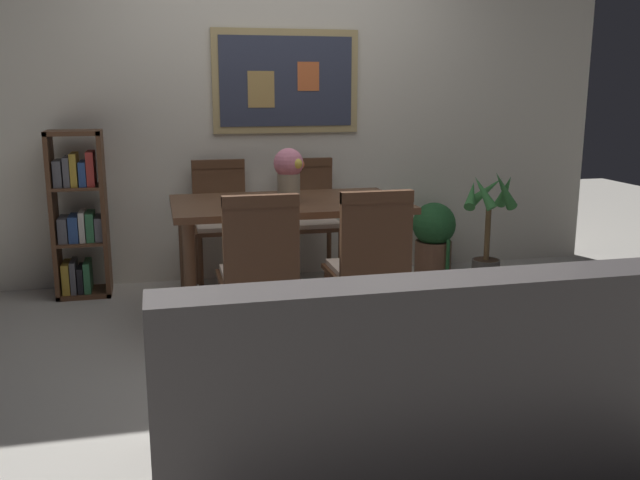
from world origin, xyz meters
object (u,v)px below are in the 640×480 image
object	(u,v)px
dining_chair_far_right	(310,211)
leather_couch	(406,401)
bookshelf	(79,218)
potted_ivy	(434,236)
dining_chair_far_left	(221,213)
dining_table	(288,217)
dining_chair_near_left	(259,264)
dining_chair_near_right	(370,258)
flower_vase	(289,171)
tv_remote	(346,202)
potted_palm	(488,232)

from	to	relation	value
dining_chair_far_right	leather_couch	world-z (taller)	dining_chair_far_right
bookshelf	potted_ivy	xyz separation A→B (m)	(2.59, -0.03, -0.25)
bookshelf	dining_chair_far_left	bearing A→B (deg)	0.48
dining_table	dining_chair_near_left	distance (m)	0.79
leather_couch	dining_table	bearing A→B (deg)	91.73
bookshelf	dining_chair_near_right	bearing A→B (deg)	-43.06
flower_vase	bookshelf	bearing A→B (deg)	148.71
dining_chair_near_right	tv_remote	distance (m)	0.60
tv_remote	potted_ivy	bearing A→B (deg)	43.53
dining_chair_near_right	leather_couch	size ratio (longest dim) A/B	0.51
dining_chair_far_right	dining_chair_near_right	xyz separation A→B (m)	(0.00, -1.47, 0.00)
dining_chair_near_left	tv_remote	distance (m)	0.85
leather_couch	dining_chair_far_right	bearing A→B (deg)	84.89
dining_chair_near_right	potted_palm	xyz separation A→B (m)	(1.21, 1.03, -0.13)
dining_chair_near_right	flower_vase	world-z (taller)	flower_vase
potted_palm	dining_chair_near_right	bearing A→B (deg)	-139.62
dining_table	dining_chair_far_left	distance (m)	0.86
dining_chair_far_right	potted_ivy	xyz separation A→B (m)	(0.98, -0.00, -0.24)
leather_couch	bookshelf	xyz separation A→B (m)	(-1.37, 2.71, 0.24)
dining_chair_near_right	dining_chair_far_left	size ratio (longest dim) A/B	1.00
dining_chair_near_right	potted_ivy	world-z (taller)	dining_chair_near_right
dining_table	tv_remote	xyz separation A→B (m)	(0.32, -0.17, 0.11)
dining_chair_far_left	bookshelf	distance (m)	0.96
potted_ivy	flower_vase	size ratio (longest dim) A/B	1.71
dining_chair_far_left	flower_vase	distance (m)	0.96
dining_table	dining_chair_near_left	world-z (taller)	dining_chair_near_left
dining_chair_near_left	flower_vase	world-z (taller)	flower_vase
dining_chair_far_left	leather_couch	distance (m)	2.76
dining_chair_far_left	leather_couch	bearing A→B (deg)	-81.55
dining_table	potted_ivy	bearing A→B (deg)	29.87
dining_chair_far_left	potted_ivy	size ratio (longest dim) A/B	1.64
tv_remote	dining_table	bearing A→B (deg)	151.86
dining_chair_far_left	dining_chair_near_left	xyz separation A→B (m)	(0.05, -1.50, 0.00)
dining_chair_far_right	flower_vase	xyz separation A→B (m)	(-0.30, -0.76, 0.39)
potted_palm	tv_remote	size ratio (longest dim) A/B	5.52
dining_chair_near_left	tv_remote	xyz separation A→B (m)	(0.62, 0.55, 0.21)
dining_chair_far_right	bookshelf	xyz separation A→B (m)	(-1.61, 0.03, 0.01)
dining_chair_far_right	flower_vase	distance (m)	0.91
potted_ivy	potted_palm	bearing A→B (deg)	-62.63
leather_couch	bookshelf	size ratio (longest dim) A/B	1.58
dining_table	potted_palm	world-z (taller)	potted_palm
dining_table	leather_couch	bearing A→B (deg)	-88.27
dining_table	dining_chair_far_left	world-z (taller)	dining_chair_far_left
dining_chair_near_left	bookshelf	size ratio (longest dim) A/B	0.80
leather_couch	dining_chair_near_right	bearing A→B (deg)	78.73
potted_palm	dining_chair_near_left	bearing A→B (deg)	-150.56
dining_chair_near_right	bookshelf	size ratio (longest dim) A/B	0.80
dining_chair_far_left	dining_table	bearing A→B (deg)	-66.01
dining_chair_near_left	leather_couch	world-z (taller)	dining_chair_near_left
bookshelf	flower_vase	xyz separation A→B (m)	(1.31, -0.80, 0.38)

